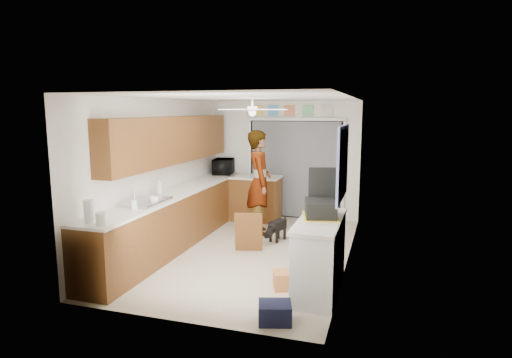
# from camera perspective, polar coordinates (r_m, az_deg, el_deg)

# --- Properties ---
(floor) EXTENTS (5.00, 5.00, 0.00)m
(floor) POSITION_cam_1_polar(r_m,az_deg,el_deg) (7.18, -0.95, -9.59)
(floor) COLOR beige
(floor) RESTS_ON ground
(ceiling) EXTENTS (5.00, 5.00, 0.00)m
(ceiling) POSITION_cam_1_polar(r_m,az_deg,el_deg) (6.80, -1.00, 10.77)
(ceiling) COLOR white
(ceiling) RESTS_ON ground
(wall_back) EXTENTS (3.20, 0.00, 3.20)m
(wall_back) POSITION_cam_1_polar(r_m,az_deg,el_deg) (9.27, 3.81, 2.58)
(wall_back) COLOR white
(wall_back) RESTS_ON ground
(wall_front) EXTENTS (3.20, 0.00, 3.20)m
(wall_front) POSITION_cam_1_polar(r_m,az_deg,el_deg) (4.61, -10.64, -4.26)
(wall_front) COLOR white
(wall_front) RESTS_ON ground
(wall_left) EXTENTS (0.00, 5.00, 5.00)m
(wall_left) POSITION_cam_1_polar(r_m,az_deg,el_deg) (7.53, -12.64, 0.86)
(wall_left) COLOR white
(wall_left) RESTS_ON ground
(wall_right) EXTENTS (0.00, 5.00, 5.00)m
(wall_right) POSITION_cam_1_polar(r_m,az_deg,el_deg) (6.57, 12.41, -0.32)
(wall_right) COLOR white
(wall_right) RESTS_ON ground
(left_base_cabinets) EXTENTS (0.60, 4.80, 0.90)m
(left_base_cabinets) POSITION_cam_1_polar(r_m,az_deg,el_deg) (7.54, -10.43, -5.26)
(left_base_cabinets) COLOR brown
(left_base_cabinets) RESTS_ON floor
(left_countertop) EXTENTS (0.62, 4.80, 0.04)m
(left_countertop) POSITION_cam_1_polar(r_m,az_deg,el_deg) (7.44, -10.47, -1.76)
(left_countertop) COLOR white
(left_countertop) RESTS_ON left_base_cabinets
(upper_cabinets) EXTENTS (0.32, 4.00, 0.80)m
(upper_cabinets) POSITION_cam_1_polar(r_m,az_deg,el_deg) (7.57, -10.98, 5.14)
(upper_cabinets) COLOR brown
(upper_cabinets) RESTS_ON wall_left
(sink_basin) EXTENTS (0.50, 0.76, 0.06)m
(sink_basin) POSITION_cam_1_polar(r_m,az_deg,el_deg) (6.58, -14.49, -3.01)
(sink_basin) COLOR silver
(sink_basin) RESTS_ON left_countertop
(faucet) EXTENTS (0.03, 0.03, 0.22)m
(faucet) POSITION_cam_1_polar(r_m,az_deg,el_deg) (6.66, -15.92, -2.09)
(faucet) COLOR silver
(faucet) RESTS_ON left_countertop
(peninsula_base) EXTENTS (1.00, 0.60, 0.90)m
(peninsula_base) POSITION_cam_1_polar(r_m,az_deg,el_deg) (9.05, -0.06, -2.69)
(peninsula_base) COLOR brown
(peninsula_base) RESTS_ON floor
(peninsula_top) EXTENTS (1.04, 0.64, 0.04)m
(peninsula_top) POSITION_cam_1_polar(r_m,az_deg,el_deg) (8.97, -0.06, 0.25)
(peninsula_top) COLOR white
(peninsula_top) RESTS_ON peninsula_base
(back_opening_recess) EXTENTS (2.00, 0.06, 2.10)m
(back_opening_recess) POSITION_cam_1_polar(r_m,az_deg,el_deg) (9.21, 5.27, 1.27)
(back_opening_recess) COLOR black
(back_opening_recess) RESTS_ON wall_back
(curtain_panel) EXTENTS (1.90, 0.03, 2.05)m
(curtain_panel) POSITION_cam_1_polar(r_m,az_deg,el_deg) (9.18, 5.21, 1.24)
(curtain_panel) COLOR slate
(curtain_panel) RESTS_ON wall_back
(door_trim_left) EXTENTS (0.06, 0.04, 2.10)m
(door_trim_left) POSITION_cam_1_polar(r_m,az_deg,el_deg) (9.44, -0.84, 1.50)
(door_trim_left) COLOR white
(door_trim_left) RESTS_ON wall_back
(door_trim_right) EXTENTS (0.06, 0.04, 2.10)m
(door_trim_right) POSITION_cam_1_polar(r_m,az_deg,el_deg) (9.03, 11.57, 0.97)
(door_trim_right) COLOR white
(door_trim_right) RESTS_ON wall_back
(door_trim_head) EXTENTS (2.10, 0.04, 0.06)m
(door_trim_head) POSITION_cam_1_polar(r_m,az_deg,el_deg) (9.10, 5.33, 7.93)
(door_trim_head) COLOR white
(door_trim_head) RESTS_ON wall_back
(header_frame_0) EXTENTS (0.22, 0.02, 0.22)m
(header_frame_0) POSITION_cam_1_polar(r_m,az_deg,el_deg) (9.34, 0.20, 9.11)
(header_frame_0) COLOR #E9C64D
(header_frame_0) RESTS_ON wall_back
(header_frame_1) EXTENTS (0.22, 0.02, 0.22)m
(header_frame_1) POSITION_cam_1_polar(r_m,az_deg,el_deg) (9.24, 2.31, 9.10)
(header_frame_1) COLOR #53A4DF
(header_frame_1) RESTS_ON wall_back
(header_frame_2) EXTENTS (0.22, 0.02, 0.22)m
(header_frame_2) POSITION_cam_1_polar(r_m,az_deg,el_deg) (9.16, 4.45, 9.08)
(header_frame_2) COLOR #DD7B53
(header_frame_2) RESTS_ON wall_back
(header_frame_3) EXTENTS (0.22, 0.02, 0.22)m
(header_frame_3) POSITION_cam_1_polar(r_m,az_deg,el_deg) (9.08, 6.95, 9.04)
(header_frame_3) COLOR #70C485
(header_frame_3) RESTS_ON wall_back
(header_frame_4) EXTENTS (0.22, 0.02, 0.22)m
(header_frame_4) POSITION_cam_1_polar(r_m,az_deg,el_deg) (9.02, 9.48, 8.98)
(header_frame_4) COLOR beige
(header_frame_4) RESTS_ON wall_back
(route66_sign) EXTENTS (0.22, 0.02, 0.26)m
(route66_sign) POSITION_cam_1_polar(r_m,az_deg,el_deg) (9.45, -1.85, 9.10)
(route66_sign) COLOR silver
(route66_sign) RESTS_ON wall_back
(right_counter_base) EXTENTS (0.50, 1.40, 0.90)m
(right_counter_base) POSITION_cam_1_polar(r_m,az_deg,el_deg) (5.64, 8.52, -10.19)
(right_counter_base) COLOR white
(right_counter_base) RESTS_ON floor
(right_counter_top) EXTENTS (0.54, 1.44, 0.04)m
(right_counter_top) POSITION_cam_1_polar(r_m,az_deg,el_deg) (5.50, 8.53, -5.56)
(right_counter_top) COLOR white
(right_counter_top) RESTS_ON right_counter_base
(abstract_painting) EXTENTS (0.03, 1.15, 0.95)m
(abstract_painting) POSITION_cam_1_polar(r_m,az_deg,el_deg) (5.53, 11.48, 2.14)
(abstract_painting) COLOR #E855CE
(abstract_painting) RESTS_ON wall_right
(ceiling_fan) EXTENTS (1.14, 1.14, 0.24)m
(ceiling_fan) POSITION_cam_1_polar(r_m,az_deg,el_deg) (6.99, -0.49, 9.26)
(ceiling_fan) COLOR white
(ceiling_fan) RESTS_ON ceiling
(microwave) EXTENTS (0.51, 0.66, 0.33)m
(microwave) POSITION_cam_1_polar(r_m,az_deg,el_deg) (9.30, -4.36, 1.69)
(microwave) COLOR black
(microwave) RESTS_ON left_countertop
(soap_bottle) EXTENTS (0.13, 0.13, 0.27)m
(soap_bottle) POSITION_cam_1_polar(r_m,az_deg,el_deg) (7.22, -12.77, -0.91)
(soap_bottle) COLOR silver
(soap_bottle) RESTS_ON left_countertop
(cup) EXTENTS (0.16, 0.16, 0.10)m
(cup) POSITION_cam_1_polar(r_m,az_deg,el_deg) (6.56, -13.45, -2.68)
(cup) COLOR white
(cup) RESTS_ON left_countertop
(jar_a) EXTENTS (0.11, 0.11, 0.16)m
(jar_a) POSITION_cam_1_polar(r_m,az_deg,el_deg) (5.48, -20.01, -5.02)
(jar_a) COLOR silver
(jar_a) RESTS_ON left_countertop
(jar_b) EXTENTS (0.09, 0.09, 0.13)m
(jar_b) POSITION_cam_1_polar(r_m,az_deg,el_deg) (6.21, -15.97, -3.30)
(jar_b) COLOR silver
(jar_b) RESTS_ON left_countertop
(paper_towel_roll) EXTENTS (0.15, 0.15, 0.28)m
(paper_towel_roll) POSITION_cam_1_polar(r_m,az_deg,el_deg) (5.65, -21.36, -4.02)
(paper_towel_roll) COLOR white
(paper_towel_roll) RESTS_ON left_countertop
(suitcase) EXTENTS (0.49, 0.58, 0.22)m
(suitcase) POSITION_cam_1_polar(r_m,az_deg,el_deg) (5.61, 8.58, -3.91)
(suitcase) COLOR black
(suitcase) RESTS_ON right_counter_top
(suitcase_rim) EXTENTS (0.56, 0.67, 0.02)m
(suitcase_rim) POSITION_cam_1_polar(r_m,az_deg,el_deg) (5.64, 8.56, -5.00)
(suitcase_rim) COLOR yellow
(suitcase_rim) RESTS_ON suitcase
(suitcase_lid) EXTENTS (0.42, 0.13, 0.50)m
(suitcase_lid) POSITION_cam_1_polar(r_m,az_deg,el_deg) (5.84, 9.06, -0.90)
(suitcase_lid) COLOR black
(suitcase_lid) RESTS_ON suitcase
(cardboard_box) EXTENTS (0.44, 0.38, 0.23)m
(cardboard_box) POSITION_cam_1_polar(r_m,az_deg,el_deg) (5.76, 4.21, -13.27)
(cardboard_box) COLOR #C7703E
(cardboard_box) RESTS_ON floor
(navy_crate) EXTENTS (0.43, 0.39, 0.22)m
(navy_crate) POSITION_cam_1_polar(r_m,az_deg,el_deg) (4.92, 2.53, -17.37)
(navy_crate) COLOR black
(navy_crate) RESTS_ON floor
(cabinet_door_panel) EXTENTS (0.48, 0.28, 0.67)m
(cabinet_door_panel) POSITION_cam_1_polar(r_m,az_deg,el_deg) (7.04, -1.00, -7.08)
(cabinet_door_panel) COLOR brown
(cabinet_door_panel) RESTS_ON floor
(man) EXTENTS (0.69, 0.83, 1.95)m
(man) POSITION_cam_1_polar(r_m,az_deg,el_deg) (8.00, 0.45, -0.44)
(man) COLOR white
(man) RESTS_ON floor
(dog) EXTENTS (0.38, 0.57, 0.42)m
(dog) POSITION_cam_1_polar(r_m,az_deg,el_deg) (7.69, 2.91, -6.71)
(dog) COLOR black
(dog) RESTS_ON floor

